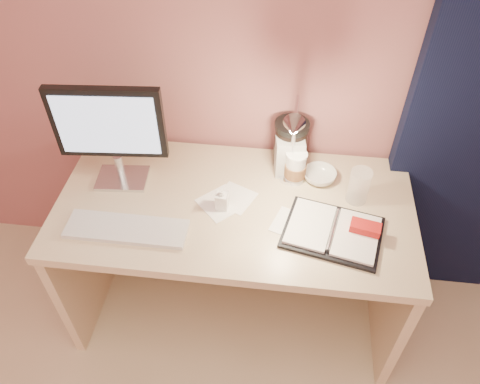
# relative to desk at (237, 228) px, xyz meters

# --- Properties ---
(desk) EXTENTS (1.40, 0.70, 0.73)m
(desk) POSITION_rel_desk_xyz_m (0.00, 0.00, 0.00)
(desk) COLOR #CDB491
(desk) RESTS_ON ground
(monitor) EXTENTS (0.42, 0.16, 0.44)m
(monitor) POSITION_rel_desk_xyz_m (-0.48, 0.01, 0.49)
(monitor) COLOR silver
(monitor) RESTS_ON desk
(keyboard) EXTENTS (0.45, 0.13, 0.02)m
(keyboard) POSITION_rel_desk_xyz_m (-0.38, -0.26, 0.24)
(keyboard) COLOR silver
(keyboard) RESTS_ON desk
(planner) EXTENTS (0.40, 0.33, 0.05)m
(planner) POSITION_rel_desk_xyz_m (0.39, -0.18, 0.24)
(planner) COLOR black
(planner) RESTS_ON desk
(paper_a) EXTENTS (0.22, 0.22, 0.00)m
(paper_a) POSITION_rel_desk_xyz_m (-0.05, -0.08, 0.23)
(paper_a) COLOR white
(paper_a) RESTS_ON desk
(paper_b) EXTENTS (0.17, 0.17, 0.00)m
(paper_b) POSITION_rel_desk_xyz_m (0.23, -0.15, 0.23)
(paper_b) COLOR white
(paper_b) RESTS_ON desk
(paper_c) EXTENTS (0.18, 0.18, 0.00)m
(paper_c) POSITION_rel_desk_xyz_m (-0.00, -0.04, 0.23)
(paper_c) COLOR white
(paper_c) RESTS_ON desk
(coffee_cup) EXTENTS (0.09, 0.09, 0.14)m
(coffee_cup) POSITION_rel_desk_xyz_m (0.23, 0.09, 0.29)
(coffee_cup) COLOR white
(coffee_cup) RESTS_ON desk
(clear_cup) EXTENTS (0.08, 0.08, 0.14)m
(clear_cup) POSITION_rel_desk_xyz_m (0.47, 0.01, 0.30)
(clear_cup) COLOR white
(clear_cup) RESTS_ON desk
(bowl) EXTENTS (0.17, 0.17, 0.04)m
(bowl) POSITION_rel_desk_xyz_m (0.33, 0.11, 0.25)
(bowl) COLOR silver
(bowl) RESTS_ON desk
(lotion_bottle) EXTENTS (0.05, 0.05, 0.10)m
(lotion_bottle) POSITION_rel_desk_xyz_m (-0.04, -0.10, 0.28)
(lotion_bottle) COLOR white
(lotion_bottle) RESTS_ON desk
(dark_jar) EXTENTS (0.14, 0.14, 0.19)m
(dark_jar) POSITION_rel_desk_xyz_m (0.20, 0.19, 0.32)
(dark_jar) COLOR black
(dark_jar) RESTS_ON desk
(product_box) EXTENTS (0.13, 0.11, 0.17)m
(product_box) POSITION_rel_desk_xyz_m (0.20, 0.14, 0.31)
(product_box) COLOR silver
(product_box) RESTS_ON desk
(desk_lamp) EXTENTS (0.10, 0.26, 0.42)m
(desk_lamp) POSITION_rel_desk_xyz_m (0.21, -0.00, 0.49)
(desk_lamp) COLOR silver
(desk_lamp) RESTS_ON desk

